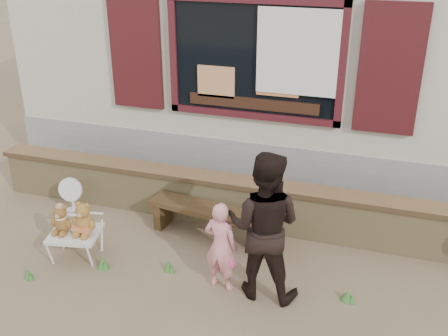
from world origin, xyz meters
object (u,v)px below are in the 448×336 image
(bench, at_px, (212,217))
(child, at_px, (221,246))
(adult, at_px, (264,226))
(teddy_bear_right, at_px, (84,218))
(folding_chair, at_px, (75,235))
(teddy_bear_left, at_px, (62,218))

(bench, distance_m, child, 1.05)
(adult, bearing_deg, teddy_bear_right, 0.74)
(folding_chair, relative_size, child, 0.63)
(folding_chair, height_order, adult, adult)
(teddy_bear_right, xyz_separation_m, adult, (2.19, 0.02, 0.28))
(teddy_bear_left, height_order, adult, adult)
(bench, bearing_deg, adult, -36.66)
(bench, bearing_deg, teddy_bear_left, -140.85)
(bench, xyz_separation_m, teddy_bear_left, (-1.57, -0.95, 0.22))
(teddy_bear_left, height_order, child, child)
(bench, relative_size, teddy_bear_right, 4.11)
(folding_chair, height_order, teddy_bear_left, teddy_bear_left)
(folding_chair, bearing_deg, child, -11.95)
(teddy_bear_right, bearing_deg, child, -12.91)
(bench, distance_m, adult, 1.36)
(teddy_bear_left, bearing_deg, adult, -10.03)
(teddy_bear_right, xyz_separation_m, child, (1.73, -0.03, -0.04))
(teddy_bear_right, relative_size, child, 0.40)
(adult, bearing_deg, bench, -44.35)
(bench, relative_size, child, 1.63)
(bench, distance_m, teddy_bear_left, 1.85)
(bench, relative_size, adult, 1.03)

